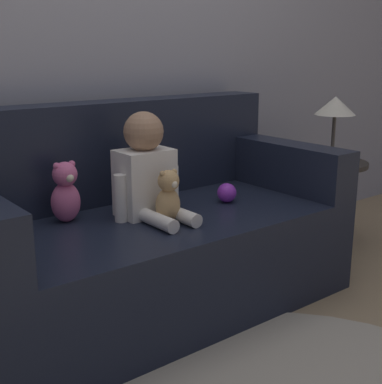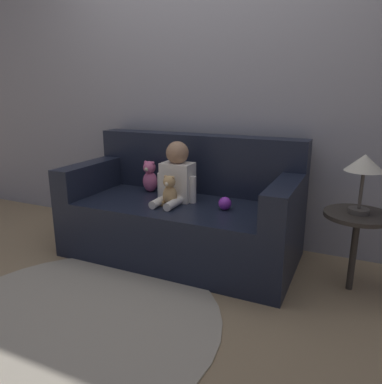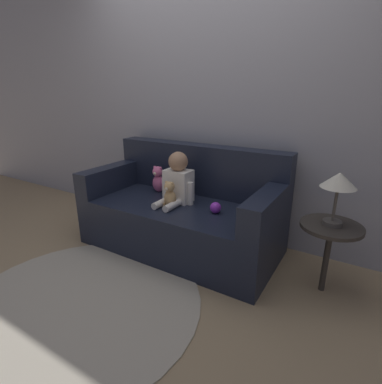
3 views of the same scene
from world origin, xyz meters
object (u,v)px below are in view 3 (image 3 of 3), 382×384
at_px(person_baby, 177,181).
at_px(couch, 184,212).
at_px(toy_ball, 216,208).
at_px(side_table, 335,208).
at_px(plush_toy_side, 158,179).
at_px(teddy_bear_brown, 170,195).

bearing_deg(person_baby, couch, 60.86).
bearing_deg(toy_ball, side_table, 3.57).
distance_m(plush_toy_side, toy_ball, 0.73).
xyz_separation_m(couch, toy_ball, (0.37, -0.11, 0.16)).
height_order(person_baby, side_table, person_baby).
bearing_deg(person_baby, plush_toy_side, 157.06).
xyz_separation_m(person_baby, plush_toy_side, (-0.30, 0.13, -0.06)).
relative_size(plush_toy_side, side_table, 0.29).
relative_size(couch, person_baby, 3.90).
bearing_deg(plush_toy_side, person_baby, -22.94).
distance_m(couch, toy_ball, 0.41).
xyz_separation_m(person_baby, side_table, (1.22, -0.01, 0.01)).
bearing_deg(teddy_bear_brown, side_table, 6.03).
bearing_deg(couch, teddy_bear_brown, -95.03).
distance_m(couch, person_baby, 0.30).
bearing_deg(person_baby, teddy_bear_brown, -84.67).
height_order(couch, side_table, couch).
distance_m(teddy_bear_brown, toy_ball, 0.39).
bearing_deg(couch, plush_toy_side, 167.00).
bearing_deg(teddy_bear_brown, person_baby, 95.33).
height_order(teddy_bear_brown, side_table, side_table).
xyz_separation_m(couch, side_table, (1.19, -0.06, 0.31)).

